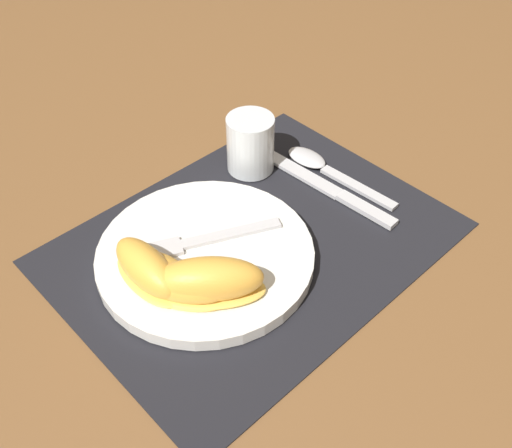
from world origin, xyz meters
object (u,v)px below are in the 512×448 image
Objects in this scene: knife at (330,189)px; citrus_wedge_2 at (181,284)px; fork at (188,244)px; spoon at (320,165)px; plate at (205,256)px; juice_glass at (250,147)px; citrus_wedge_1 at (168,277)px; citrus_wedge_0 at (147,269)px; citrus_wedge_3 at (209,281)px.

citrus_wedge_2 is at bearing -176.74° from knife.
fork is 1.56× the size of citrus_wedge_2.
fork is at bearing 169.68° from knife.
plate is at bearing -173.82° from spoon.
fork is at bearing -178.91° from spoon.
juice_glass is at bearing 30.15° from plate.
citrus_wedge_1 is at bearing -166.97° from plate.
juice_glass is 0.24m from citrus_wedge_0.
citrus_wedge_2 is at bearing -133.83° from fork.
citrus_wedge_3 is (-0.04, -0.05, 0.03)m from plate.
fork is 0.08m from citrus_wedge_3.
fork is at bearing -156.68° from juice_glass.
knife is at bearing -122.49° from spoon.
plate is 2.12× the size of citrus_wedge_2.
knife is 1.20× the size of spoon.
spoon is 0.96× the size of fork.
citrus_wedge_3 is at bearing -58.51° from citrus_wedge_0.
plate reaches higher than spoon.
citrus_wedge_3 is at bearing -143.56° from juice_glass.
knife is 2.11× the size of citrus_wedge_1.
knife is at bearing -69.53° from juice_glass.
citrus_wedge_3 is at bearing -163.71° from spoon.
juice_glass is at bearing 29.81° from citrus_wedge_2.
citrus_wedge_2 is at bearing -80.29° from citrus_wedge_1.
citrus_wedge_0 is at bearing -168.97° from fork.
fork is 0.06m from citrus_wedge_1.
spoon is 1.50× the size of citrus_wedge_2.
citrus_wedge_2 is (0.00, -0.02, 0.00)m from citrus_wedge_1.
plate is 0.20m from knife.
citrus_wedge_2 is at bearing -69.30° from citrus_wedge_0.
juice_glass is 0.78× the size of citrus_wedge_1.
plate is at bearing -66.90° from fork.
plate is 2.01× the size of citrus_wedge_3.
citrus_wedge_3 is (0.04, -0.06, 0.00)m from citrus_wedge_0.
citrus_wedge_3 is (-0.19, -0.14, 0.00)m from juice_glass.
plate is 0.02m from fork.
knife is at bearing -5.11° from plate.
juice_glass is 0.12m from knife.
citrus_wedge_0 reaches higher than citrus_wedge_2.
juice_glass reaches higher than citrus_wedge_3.
citrus_wedge_3 is at bearing -111.70° from fork.
citrus_wedge_0 reaches higher than knife.
plate is at bearing 54.54° from citrus_wedge_3.
citrus_wedge_1 is (-0.28, -0.04, 0.03)m from spoon.
citrus_wedge_2 is (0.01, -0.04, -0.00)m from citrus_wedge_0.
juice_glass is at bearing 110.47° from knife.
citrus_wedge_3 reaches higher than knife.
plate is at bearing 174.89° from knife.
knife is at bearing -10.32° from fork.
citrus_wedge_0 is at bearing 118.87° from citrus_wedge_1.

